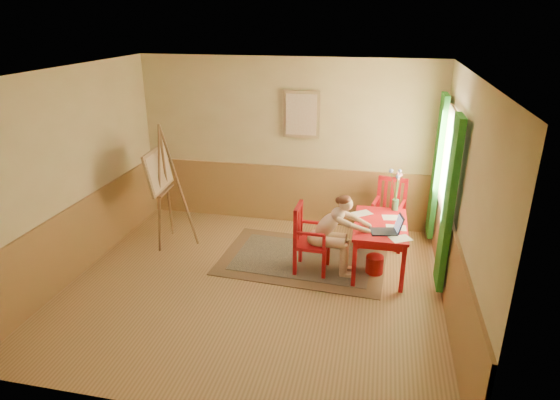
% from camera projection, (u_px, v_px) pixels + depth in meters
% --- Properties ---
extents(room, '(5.04, 4.54, 2.84)m').
position_uv_depth(room, '(251.00, 188.00, 5.91)').
color(room, tan).
rests_on(room, ground).
extents(wainscot, '(5.00, 4.50, 1.00)m').
position_uv_depth(wainscot, '(267.00, 228.00, 6.96)').
color(wainscot, '#AB7E48').
rests_on(wainscot, room).
extents(window, '(0.12, 2.01, 2.20)m').
position_uv_depth(window, '(444.00, 178.00, 6.45)').
color(window, white).
rests_on(window, room).
extents(wall_portrait, '(0.60, 0.05, 0.76)m').
position_uv_depth(wall_portrait, '(301.00, 115.00, 7.68)').
color(wall_portrait, '#A1825B').
rests_on(wall_portrait, room).
extents(rug, '(2.49, 1.74, 0.02)m').
position_uv_depth(rug, '(303.00, 259.00, 7.09)').
color(rug, '#8C7251').
rests_on(rug, room).
extents(table, '(0.73, 1.21, 0.72)m').
position_uv_depth(table, '(380.00, 229.00, 6.60)').
color(table, red).
rests_on(table, room).
extents(chair_left, '(0.47, 0.45, 0.99)m').
position_uv_depth(chair_left, '(309.00, 239.00, 6.62)').
color(chair_left, red).
rests_on(chair_left, room).
extents(chair_back, '(0.55, 0.56, 1.05)m').
position_uv_depth(chair_back, '(389.00, 212.00, 7.44)').
color(chair_back, red).
rests_on(chair_back, room).
extents(figure, '(0.87, 0.38, 1.18)m').
position_uv_depth(figure, '(333.00, 231.00, 6.50)').
color(figure, beige).
rests_on(figure, room).
extents(laptop, '(0.45, 0.32, 0.25)m').
position_uv_depth(laptop, '(388.00, 229.00, 6.28)').
color(laptop, '#1E2338').
rests_on(laptop, table).
extents(papers, '(0.85, 1.05, 0.00)m').
position_uv_depth(papers, '(387.00, 224.00, 6.54)').
color(papers, white).
rests_on(papers, table).
extents(vase, '(0.22, 0.32, 0.61)m').
position_uv_depth(vase, '(396.00, 192.00, 6.93)').
color(vase, '#3F724C').
rests_on(vase, table).
extents(wastebasket, '(0.33, 0.33, 0.26)m').
position_uv_depth(wastebasket, '(375.00, 265.00, 6.68)').
color(wastebasket, '#A01516').
rests_on(wastebasket, room).
extents(easel, '(0.67, 0.86, 1.92)m').
position_uv_depth(easel, '(161.00, 175.00, 7.23)').
color(easel, olive).
rests_on(easel, room).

